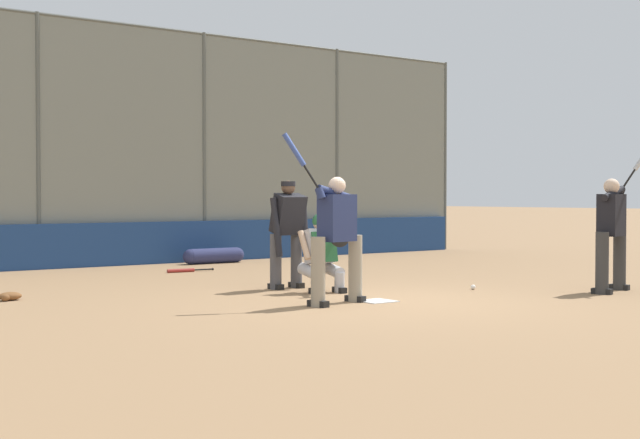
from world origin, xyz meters
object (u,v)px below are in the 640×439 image
batter_on_deck (612,230)px  baseball_loose (473,287)px  batter_at_plate (336,235)px  spare_bat_by_padding (184,270)px  fielding_glove_on_dirt (9,296)px  catcher_behind_plate (323,252)px  umpire_home (288,231)px  equipment_bag_dugout_side (214,256)px

batter_on_deck → baseball_loose: batter_on_deck is taller
batter_at_plate → spare_bat_by_padding: batter_at_plate is taller
fielding_glove_on_dirt → baseball_loose: 6.47m
batter_at_plate → spare_bat_by_padding: bearing=-108.9°
catcher_behind_plate → batter_on_deck: 4.15m
batter_at_plate → umpire_home: 2.02m
umpire_home → baseball_loose: bearing=139.7°
batter_on_deck → fielding_glove_on_dirt: batter_on_deck is taller
baseball_loose → batter_at_plate: bearing=4.3°
umpire_home → equipment_bag_dugout_side: (-1.60, -5.01, -0.70)m
umpire_home → spare_bat_by_padding: umpire_home is taller
batter_at_plate → spare_bat_by_padding: 5.52m
spare_bat_by_padding → fielding_glove_on_dirt: bearing=38.1°
batter_at_plate → catcher_behind_plate: 1.42m
catcher_behind_plate → fielding_glove_on_dirt: (3.89, -1.66, -0.53)m
umpire_home → batter_on_deck: size_ratio=0.74×
baseball_loose → equipment_bag_dugout_side: size_ratio=0.05×
batter_on_deck → equipment_bag_dugout_side: batter_on_deck is taller
batter_at_plate → spare_bat_by_padding: size_ratio=2.39×
spare_bat_by_padding → equipment_bag_dugout_side: 2.14m
catcher_behind_plate → umpire_home: 0.78m
catcher_behind_plate → equipment_bag_dugout_side: catcher_behind_plate is taller
batter_at_plate → equipment_bag_dugout_side: 7.31m
baseball_loose → catcher_behind_plate: bearing=-26.7°
batter_on_deck → equipment_bag_dugout_side: size_ratio=1.56×
batter_at_plate → baseball_loose: batter_at_plate is taller
catcher_behind_plate → spare_bat_by_padding: catcher_behind_plate is taller
umpire_home → spare_bat_by_padding: (-0.12, -3.47, -0.82)m
catcher_behind_plate → baseball_loose: size_ratio=15.19×
batter_at_plate → umpire_home: (-0.58, -1.93, -0.02)m
catcher_behind_plate → batter_at_plate: bearing=67.2°
catcher_behind_plate → fielding_glove_on_dirt: 4.26m
umpire_home → fielding_glove_on_dirt: bearing=-14.9°
batter_on_deck → batter_at_plate: bearing=147.4°
umpire_home → equipment_bag_dugout_side: size_ratio=1.16×
batter_at_plate → baseball_loose: size_ratio=29.25×
baseball_loose → equipment_bag_dugout_side: (0.50, -6.74, 0.12)m
catcher_behind_plate → equipment_bag_dugout_side: 5.94m
catcher_behind_plate → umpire_home: bearing=-75.1°
umpire_home → batter_on_deck: 4.67m
umpire_home → baseball_loose: umpire_home is taller
batter_at_plate → fielding_glove_on_dirt: 4.39m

